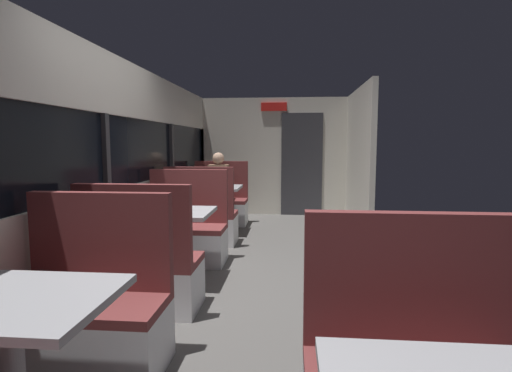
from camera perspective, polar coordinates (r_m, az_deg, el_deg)
The scene contains 13 objects.
ground_plane at distance 3.97m, azimuth -0.35°, elevation -14.91°, with size 3.30×9.20×0.02m, color #514F4C.
carriage_window_panel_left at distance 4.12m, azimuth -20.90°, elevation 1.45°, with size 0.09×8.48×2.30m.
carriage_end_bulkhead at distance 7.89m, azimuth 2.99°, elevation 4.12°, with size 2.90×0.11×2.30m.
carriage_aisle_panel_right at distance 6.78m, azimuth 14.46°, elevation 3.71°, with size 0.08×2.40×2.30m, color beige.
dining_table_near_window at distance 2.17m, azimuth -31.81°, elevation -15.78°, with size 0.90×0.70×0.74m.
bench_near_window_facing_entry at distance 2.83m, azimuth -22.56°, elevation -16.94°, with size 0.95×0.50×1.10m.
dining_table_mid_window at distance 4.13m, azimuth -12.63°, elevation -4.85°, with size 0.90×0.70×0.74m.
bench_mid_window_facing_end at distance 3.57m, azimuth -16.00°, elevation -11.86°, with size 0.95×0.50×1.10m.
bench_mid_window_facing_entry at distance 4.85m, azimuth -10.01°, elevation -6.91°, with size 0.95×0.50×1.10m.
dining_table_far_window at distance 6.29m, azimuth -6.36°, elevation -0.98°, with size 0.90×0.70×0.74m.
bench_far_window_facing_end at distance 5.67m, azimuth -7.73°, elevation -4.98°, with size 0.95×0.50×1.10m.
bench_far_window_facing_entry at distance 7.02m, azimuth -5.19°, elevation -2.79°, with size 0.95×0.50×1.10m.
seated_passenger at distance 6.92m, azimuth -5.31°, elevation -1.18°, with size 0.47×0.55×1.26m.
Camera 1 is at (0.36, -3.69, 1.42)m, focal length 27.92 mm.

